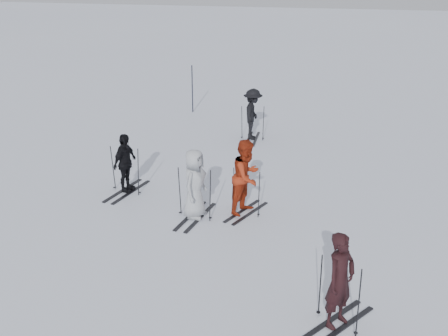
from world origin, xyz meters
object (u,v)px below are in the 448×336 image
at_px(piste_marker, 192,89).
at_px(skier_grey, 195,185).
at_px(skier_uphill_left, 125,164).
at_px(skier_red, 247,178).
at_px(skier_uphill_far, 253,115).
at_px(skier_near_dark, 340,282).

bearing_deg(piste_marker, skier_grey, -73.63).
xyz_separation_m(skier_uphill_left, piste_marker, (-0.55, 8.62, 0.16)).
bearing_deg(skier_uphill_left, skier_red, -87.61).
bearing_deg(piste_marker, skier_uphill_far, -44.89).
height_order(skier_red, skier_grey, skier_red).
height_order(skier_near_dark, skier_grey, skier_near_dark).
relative_size(skier_near_dark, skier_uphill_left, 1.08).
height_order(skier_near_dark, skier_uphill_far, skier_uphill_far).
relative_size(skier_red, skier_uphill_left, 1.17).
distance_m(skier_red, skier_grey, 1.33).
distance_m(skier_near_dark, skier_uphill_left, 7.70).
bearing_deg(skier_uphill_far, skier_uphill_left, 152.13).
bearing_deg(skier_grey, skier_uphill_far, 6.28).
distance_m(skier_uphill_left, piste_marker, 8.64).
relative_size(skier_grey, piste_marker, 0.90).
height_order(skier_uphill_far, piste_marker, piste_marker).
relative_size(skier_red, skier_grey, 1.09).
bearing_deg(piste_marker, skier_red, -66.13).
bearing_deg(skier_red, skier_uphill_left, 102.30).
bearing_deg(skier_near_dark, skier_red, 64.49).
distance_m(skier_uphill_far, piste_marker, 4.41).
xyz_separation_m(skier_red, piste_marker, (-4.07, 9.20, 0.02)).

